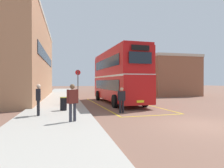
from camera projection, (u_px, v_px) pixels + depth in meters
The scene contains 12 objects.
ground_plane at pixel (117, 99), 23.02m from camera, with size 135.60×135.60×0.00m, color brown.
sidewalk_left at pixel (60, 97), 23.84m from camera, with size 4.00×57.60×0.14m, color #A39E93.
brick_building_left at pixel (21, 60), 23.42m from camera, with size 5.76×22.16×9.16m.
depot_building_right at pixel (159, 76), 31.84m from camera, with size 6.75×12.76×5.64m.
double_decker_bus at pixel (118, 76), 18.31m from camera, with size 3.06×10.20×4.75m.
single_deck_bus at pixel (116, 83), 37.36m from camera, with size 3.82×10.19×3.02m.
pedestrian_boarding at pixel (122, 98), 12.56m from camera, with size 0.52×0.36×1.61m.
pedestrian_waiting_near at pixel (38, 97), 10.72m from camera, with size 0.25×0.57×1.70m.
pedestrian_waiting_far at pixel (73, 100), 9.12m from camera, with size 0.53×0.43×1.73m.
litter_bin at pixel (63, 104), 12.66m from camera, with size 0.44×0.44×0.85m.
bus_stop_sign at pixel (78, 83), 16.72m from camera, with size 0.44×0.08×2.83m.
bay_marking_yellow at pixel (124, 105), 16.52m from camera, with size 4.63×12.28×0.01m.
Camera 1 is at (-5.96, -7.82, 1.98)m, focal length 31.83 mm.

